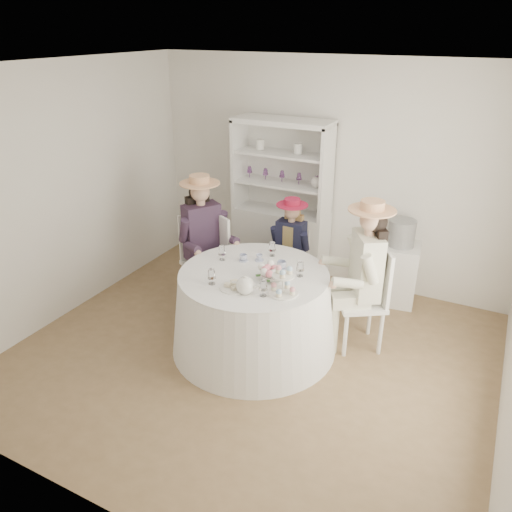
% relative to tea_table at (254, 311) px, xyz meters
% --- Properties ---
extents(ground, '(4.50, 4.50, 0.00)m').
position_rel_tea_table_xyz_m(ground, '(0.05, -0.15, -0.41)').
color(ground, brown).
rests_on(ground, ground).
extents(ceiling, '(4.50, 4.50, 0.00)m').
position_rel_tea_table_xyz_m(ceiling, '(0.05, -0.15, 2.29)').
color(ceiling, white).
rests_on(ceiling, wall_back).
extents(wall_back, '(4.50, 0.00, 4.50)m').
position_rel_tea_table_xyz_m(wall_back, '(0.05, 1.85, 0.94)').
color(wall_back, silver).
rests_on(wall_back, ground).
extents(wall_front, '(4.50, 0.00, 4.50)m').
position_rel_tea_table_xyz_m(wall_front, '(0.05, -2.15, 0.94)').
color(wall_front, silver).
rests_on(wall_front, ground).
extents(wall_left, '(0.00, 4.50, 4.50)m').
position_rel_tea_table_xyz_m(wall_left, '(-2.20, -0.15, 0.94)').
color(wall_left, silver).
rests_on(wall_left, ground).
extents(tea_table, '(1.65, 1.65, 0.83)m').
position_rel_tea_table_xyz_m(tea_table, '(0.00, 0.00, 0.00)').
color(tea_table, white).
rests_on(tea_table, ground).
extents(hutch, '(1.36, 0.90, 2.01)m').
position_rel_tea_table_xyz_m(hutch, '(-0.44, 1.61, 0.30)').
color(hutch, silver).
rests_on(hutch, ground).
extents(side_table, '(0.52, 0.52, 0.71)m').
position_rel_tea_table_xyz_m(side_table, '(1.05, 1.60, -0.06)').
color(side_table, silver).
rests_on(side_table, ground).
extents(hatbox, '(0.38, 0.38, 0.30)m').
position_rel_tea_table_xyz_m(hatbox, '(1.05, 1.60, 0.45)').
color(hatbox, black).
rests_on(hatbox, side_table).
extents(guest_left, '(0.66, 0.61, 1.54)m').
position_rel_tea_table_xyz_m(guest_left, '(-0.91, 0.53, 0.45)').
color(guest_left, silver).
rests_on(guest_left, ground).
extents(guest_mid, '(0.45, 0.47, 1.25)m').
position_rel_tea_table_xyz_m(guest_mid, '(-0.08, 1.05, 0.29)').
color(guest_mid, silver).
rests_on(guest_mid, ground).
extents(guest_right, '(0.67, 0.62, 1.55)m').
position_rel_tea_table_xyz_m(guest_right, '(0.92, 0.50, 0.46)').
color(guest_right, silver).
rests_on(guest_right, ground).
extents(spare_chair, '(0.61, 0.61, 1.09)m').
position_rel_tea_table_xyz_m(spare_chair, '(-0.72, 0.76, 0.17)').
color(spare_chair, silver).
rests_on(spare_chair, ground).
extents(teacup_a, '(0.10, 0.10, 0.06)m').
position_rel_tea_table_xyz_m(teacup_a, '(-0.22, 0.20, 0.45)').
color(teacup_a, white).
rests_on(teacup_a, tea_table).
extents(teacup_b, '(0.08, 0.08, 0.06)m').
position_rel_tea_table_xyz_m(teacup_b, '(-0.08, 0.27, 0.45)').
color(teacup_b, white).
rests_on(teacup_b, tea_table).
extents(teacup_c, '(0.11, 0.11, 0.08)m').
position_rel_tea_table_xyz_m(teacup_c, '(0.20, 0.20, 0.46)').
color(teacup_c, white).
rests_on(teacup_c, tea_table).
extents(flower_bowl, '(0.24, 0.24, 0.06)m').
position_rel_tea_table_xyz_m(flower_bowl, '(0.23, -0.04, 0.45)').
color(flower_bowl, white).
rests_on(flower_bowl, tea_table).
extents(flower_arrangement, '(0.19, 0.19, 0.07)m').
position_rel_tea_table_xyz_m(flower_arrangement, '(0.19, -0.04, 0.51)').
color(flower_arrangement, pink).
rests_on(flower_arrangement, tea_table).
extents(table_teapot, '(0.23, 0.17, 0.17)m').
position_rel_tea_table_xyz_m(table_teapot, '(0.11, -0.37, 0.49)').
color(table_teapot, white).
rests_on(table_teapot, tea_table).
extents(sandwich_plate, '(0.26, 0.26, 0.06)m').
position_rel_tea_table_xyz_m(sandwich_plate, '(-0.02, -0.34, 0.43)').
color(sandwich_plate, white).
rests_on(sandwich_plate, tea_table).
extents(cupcake_stand, '(0.27, 0.27, 0.25)m').
position_rel_tea_table_xyz_m(cupcake_stand, '(0.41, -0.23, 0.51)').
color(cupcake_stand, white).
rests_on(cupcake_stand, tea_table).
extents(stemware_set, '(0.92, 0.88, 0.15)m').
position_rel_tea_table_xyz_m(stemware_set, '(0.00, 0.00, 0.49)').
color(stemware_set, white).
rests_on(stemware_set, tea_table).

